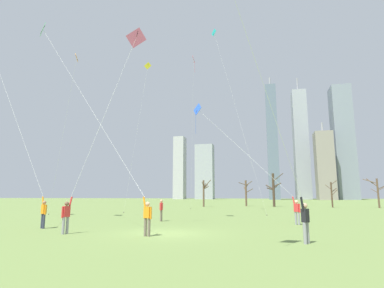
% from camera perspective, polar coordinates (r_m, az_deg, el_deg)
% --- Properties ---
extents(ground_plane, '(400.00, 400.00, 0.00)m').
position_cam_1_polar(ground_plane, '(16.57, -5.04, -16.14)').
color(ground_plane, olive).
extents(kite_flyer_foreground_right_purple, '(11.87, 3.76, 19.06)m').
position_cam_1_polar(kite_flyer_foreground_right_purple, '(23.46, -29.08, 0.09)').
color(kite_flyer_foreground_right_purple, '#33384C').
rests_on(kite_flyer_foreground_right_purple, ground).
extents(kite_flyer_midfield_right_green, '(13.18, 6.97, 16.64)m').
position_cam_1_polar(kite_flyer_midfield_right_green, '(18.33, -15.14, -0.56)').
color(kite_flyer_midfield_right_green, '#726656').
rests_on(kite_flyer_midfield_right_green, ground).
extents(kite_flyer_far_back_white, '(3.78, 5.67, 11.54)m').
position_cam_1_polar(kite_flyer_far_back_white, '(12.75, 17.73, -5.27)').
color(kite_flyer_far_back_white, gray).
rests_on(kite_flyer_far_back_white, ground).
extents(kite_flyer_foreground_left_blue, '(8.26, 4.13, 10.07)m').
position_cam_1_polar(kite_flyer_foreground_left_blue, '(22.88, 14.69, -7.50)').
color(kite_flyer_foreground_left_blue, gray).
rests_on(kite_flyer_foreground_left_blue, ground).
extents(kite_flyer_midfield_left_pink, '(2.66, 4.23, 12.98)m').
position_cam_1_polar(kite_flyer_midfield_left_pink, '(17.81, -19.21, -4.17)').
color(kite_flyer_midfield_left_pink, gray).
rests_on(kite_flyer_midfield_left_pink, ground).
extents(bystander_watching_nearby, '(0.25, 0.51, 1.62)m').
position_cam_1_polar(bystander_watching_nearby, '(24.14, -5.70, -11.89)').
color(bystander_watching_nearby, '#726656').
rests_on(bystander_watching_nearby, ground).
extents(distant_kite_low_near_trees_yellow, '(2.45, 1.51, 18.62)m').
position_cam_1_polar(distant_kite_low_near_trees_yellow, '(39.87, -8.62, 11.53)').
color(distant_kite_low_near_trees_yellow, yellow).
rests_on(distant_kite_low_near_trees_yellow, ground).
extents(distant_kite_drifting_right_orange, '(5.64, 5.15, 14.70)m').
position_cam_1_polar(distant_kite_drifting_right_orange, '(31.06, -21.17, 11.15)').
color(distant_kite_drifting_right_orange, orange).
rests_on(distant_kite_drifting_right_orange, ground).
extents(distant_kite_high_overhead_red, '(1.41, 3.83, 22.53)m').
position_cam_1_polar(distant_kite_high_overhead_red, '(47.08, 0.25, 13.35)').
color(distant_kite_high_overhead_red, red).
rests_on(distant_kite_high_overhead_red, ground).
extents(distant_kite_drifting_left_teal, '(6.13, 4.70, 23.00)m').
position_cam_1_polar(distant_kite_drifting_left_teal, '(40.58, 4.65, 18.06)').
color(distant_kite_drifting_left_teal, teal).
rests_on(distant_kite_drifting_left_teal, ground).
extents(bare_tree_left_of_center, '(2.00, 1.95, 4.44)m').
position_cam_1_polar(bare_tree_left_of_center, '(56.27, 24.49, -8.30)').
color(bare_tree_left_of_center, '#4C3828').
rests_on(bare_tree_left_of_center, ground).
extents(bare_tree_right_of_center, '(2.61, 2.37, 4.72)m').
position_cam_1_polar(bare_tree_right_of_center, '(58.48, 9.97, -8.76)').
color(bare_tree_right_of_center, brown).
rests_on(bare_tree_right_of_center, ground).
extents(bare_tree_center, '(3.11, 2.15, 5.86)m').
position_cam_1_polar(bare_tree_center, '(56.75, 14.84, -8.05)').
color(bare_tree_center, '#423326').
rests_on(bare_tree_center, ground).
extents(bare_tree_leftmost, '(1.56, 1.59, 4.67)m').
position_cam_1_polar(bare_tree_leftmost, '(54.89, 2.23, -8.85)').
color(bare_tree_leftmost, brown).
rests_on(bare_tree_leftmost, ground).
extents(bare_tree_far_right_edge, '(3.16, 2.34, 4.68)m').
position_cam_1_polar(bare_tree_far_right_edge, '(57.25, 31.05, -7.47)').
color(bare_tree_far_right_edge, brown).
rests_on(bare_tree_far_right_edge, ground).
extents(skyline_slender_spire, '(9.89, 6.93, 30.00)m').
position_cam_1_polar(skyline_slender_spire, '(171.45, 2.36, -5.14)').
color(skyline_slender_spire, '#9EA3AD').
rests_on(skyline_slender_spire, ground).
extents(skyline_mid_tower_right, '(5.26, 10.69, 63.37)m').
position_cam_1_polar(skyline_mid_tower_right, '(162.17, 14.63, 0.42)').
color(skyline_mid_tower_right, slate).
rests_on(skyline_mid_tower_right, ground).
extents(skyline_short_annex, '(7.79, 8.83, 35.87)m').
position_cam_1_polar(skyline_short_annex, '(155.03, 23.33, -3.66)').
color(skyline_short_annex, gray).
rests_on(skyline_short_annex, ground).
extents(skyline_squat_block, '(5.93, 7.13, 34.91)m').
position_cam_1_polar(skyline_squat_block, '(174.48, -2.28, -4.41)').
color(skyline_squat_block, '#B2B2B7').
rests_on(skyline_squat_block, ground).
extents(skyline_wide_slab, '(8.95, 10.72, 55.72)m').
position_cam_1_polar(skyline_wide_slab, '(167.75, 26.16, 0.35)').
color(skyline_wide_slab, gray).
rests_on(skyline_wide_slab, ground).
extents(skyline_tall_tower, '(7.19, 11.66, 66.02)m').
position_cam_1_polar(skyline_tall_tower, '(173.97, 19.48, -0.06)').
color(skyline_tall_tower, '#9EA3AD').
rests_on(skyline_tall_tower, ground).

